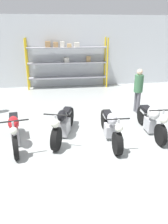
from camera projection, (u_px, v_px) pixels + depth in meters
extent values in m
plane|color=#9EA3A0|center=(86.00, 140.00, 6.21)|extent=(30.00, 30.00, 0.00)
cube|color=silver|center=(68.00, 52.00, 11.41)|extent=(30.00, 0.08, 3.60)
cylinder|color=gold|center=(27.00, 65.00, 10.73)|extent=(0.08, 0.08, 2.52)
cylinder|color=gold|center=(107.00, 63.00, 11.28)|extent=(0.08, 0.08, 2.52)
cylinder|color=gold|center=(28.00, 63.00, 11.24)|extent=(0.08, 0.08, 2.52)
cylinder|color=gold|center=(105.00, 62.00, 11.79)|extent=(0.08, 0.08, 2.52)
cube|color=gray|center=(68.00, 77.00, 11.53)|extent=(4.08, 0.55, 0.05)
cube|color=gray|center=(68.00, 63.00, 11.25)|extent=(4.08, 0.55, 0.05)
cube|color=gray|center=(67.00, 48.00, 10.98)|extent=(4.08, 0.55, 0.05)
cube|color=tan|center=(88.00, 59.00, 11.48)|extent=(0.23, 0.26, 0.27)
cube|color=silver|center=(77.00, 45.00, 11.04)|extent=(0.24, 0.28, 0.22)
cube|color=silver|center=(62.00, 44.00, 10.97)|extent=(0.23, 0.25, 0.27)
cube|color=tan|center=(69.00, 46.00, 10.87)|extent=(0.23, 0.31, 0.17)
cube|color=silver|center=(66.00, 60.00, 11.30)|extent=(0.28, 0.33, 0.22)
cube|color=#A87F51|center=(56.00, 45.00, 10.91)|extent=(0.25, 0.31, 0.24)
cube|color=#A87F51|center=(48.00, 44.00, 10.87)|extent=(0.26, 0.32, 0.28)
cylinder|color=black|center=(16.00, 147.00, 5.25)|extent=(0.20, 0.61, 0.60)
cylinder|color=black|center=(15.00, 124.00, 6.49)|extent=(0.20, 0.61, 0.60)
cube|color=#ADADB2|center=(15.00, 135.00, 5.92)|extent=(0.28, 0.54, 0.43)
ellipsoid|color=#B2191E|center=(14.00, 123.00, 5.62)|extent=(0.36, 0.56, 0.33)
cube|color=black|center=(13.00, 117.00, 6.12)|extent=(0.31, 0.55, 0.10)
cube|color=#B2191E|center=(14.00, 120.00, 6.18)|extent=(0.26, 0.39, 0.12)
cylinder|color=#ADADB2|center=(14.00, 135.00, 5.15)|extent=(0.06, 0.06, 0.66)
sphere|color=silver|center=(14.00, 131.00, 5.04)|extent=(0.18, 0.18, 0.18)
cylinder|color=black|center=(12.00, 121.00, 5.06)|extent=(0.73, 0.15, 0.04)
cylinder|color=black|center=(56.00, 139.00, 5.64)|extent=(0.33, 0.63, 0.61)
cylinder|color=black|center=(69.00, 117.00, 7.02)|extent=(0.33, 0.63, 0.61)
cube|color=#ADADB2|center=(64.00, 127.00, 6.38)|extent=(0.42, 0.57, 0.43)
ellipsoid|color=black|center=(62.00, 115.00, 6.07)|extent=(0.39, 0.54, 0.30)
cube|color=black|center=(66.00, 111.00, 6.55)|extent=(0.35, 0.52, 0.10)
cube|color=black|center=(67.00, 112.00, 6.68)|extent=(0.27, 0.37, 0.12)
cylinder|color=#ADADB2|center=(56.00, 127.00, 5.54)|extent=(0.06, 0.06, 0.65)
sphere|color=silver|center=(55.00, 123.00, 5.42)|extent=(0.23, 0.23, 0.23)
cylinder|color=black|center=(56.00, 115.00, 5.45)|extent=(0.61, 0.23, 0.04)
cylinder|color=black|center=(117.00, 143.00, 5.44)|extent=(0.17, 0.59, 0.58)
cylinder|color=black|center=(105.00, 119.00, 6.87)|extent=(0.17, 0.59, 0.58)
cube|color=#ADADB2|center=(110.00, 130.00, 6.21)|extent=(0.29, 0.40, 0.33)
ellipsoid|color=#B7B7BF|center=(112.00, 119.00, 5.90)|extent=(0.27, 0.44, 0.31)
cube|color=black|center=(108.00, 114.00, 6.37)|extent=(0.23, 0.51, 0.10)
cube|color=#B7B7BF|center=(107.00, 115.00, 6.53)|extent=(0.20, 0.36, 0.12)
cylinder|color=#ADADB2|center=(118.00, 131.00, 5.34)|extent=(0.05, 0.05, 0.64)
sphere|color=silver|center=(119.00, 128.00, 5.23)|extent=(0.20, 0.20, 0.20)
cylinder|color=black|center=(118.00, 119.00, 5.25)|extent=(0.58, 0.05, 0.04)
cylinder|color=black|center=(161.00, 135.00, 5.87)|extent=(0.13, 0.59, 0.59)
cylinder|color=black|center=(142.00, 115.00, 7.16)|extent=(0.13, 0.59, 0.59)
cube|color=#ADADB2|center=(149.00, 124.00, 6.57)|extent=(0.22, 0.47, 0.39)
ellipsoid|color=silver|center=(153.00, 113.00, 6.26)|extent=(0.32, 0.49, 0.37)
cube|color=black|center=(147.00, 109.00, 6.74)|extent=(0.27, 0.48, 0.10)
cube|color=silver|center=(145.00, 111.00, 6.84)|extent=(0.23, 0.33, 0.12)
cylinder|color=#ADADB2|center=(162.00, 123.00, 5.76)|extent=(0.05, 0.05, 0.69)
sphere|color=silver|center=(164.00, 119.00, 5.65)|extent=(0.23, 0.23, 0.23)
cylinder|color=black|center=(163.00, 110.00, 5.67)|extent=(0.75, 0.05, 0.04)
cylinder|color=#595960|center=(136.00, 101.00, 8.22)|extent=(0.13, 0.13, 0.79)
cylinder|color=#595960|center=(138.00, 103.00, 8.06)|extent=(0.13, 0.13, 0.79)
cylinder|color=#3F724C|center=(139.00, 84.00, 7.88)|extent=(0.36, 0.36, 0.62)
sphere|color=beige|center=(140.00, 72.00, 7.73)|extent=(0.21, 0.21, 0.21)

